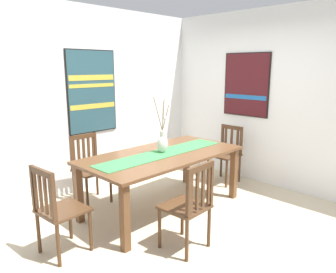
{
  "coord_description": "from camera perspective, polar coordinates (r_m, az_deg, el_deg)",
  "views": [
    {
      "loc": [
        -2.77,
        -2.39,
        1.84
      ],
      "look_at": [
        0.11,
        0.48,
        0.95
      ],
      "focal_mm": 34.39,
      "sensor_mm": 36.0,
      "label": 1
    }
  ],
  "objects": [
    {
      "name": "ground_plane",
      "position": [
        4.1,
        3.76,
        -14.55
      ],
      "size": [
        6.4,
        6.4,
        0.03
      ],
      "primitive_type": "cube",
      "color": "beige"
    },
    {
      "name": "wall_back",
      "position": [
        5.1,
        -12.05,
        6.56
      ],
      "size": [
        6.4,
        0.12,
        2.7
      ],
      "primitive_type": "cube",
      "color": "white",
      "rests_on": "ground_plane"
    },
    {
      "name": "wall_side",
      "position": [
        5.24,
        17.6,
        6.4
      ],
      "size": [
        0.12,
        6.4,
        2.7
      ],
      "primitive_type": "cube",
      "color": "white",
      "rests_on": "ground_plane"
    },
    {
      "name": "dining_table",
      "position": [
        4.13,
        -0.95,
        -4.22
      ],
      "size": [
        2.09,
        1.05,
        0.75
      ],
      "color": "brown",
      "rests_on": "ground_plane"
    },
    {
      "name": "table_runner",
      "position": [
        4.1,
        -0.95,
        -2.97
      ],
      "size": [
        1.92,
        0.36,
        0.01
      ],
      "primitive_type": "cube",
      "color": "#388447",
      "rests_on": "dining_table"
    },
    {
      "name": "centerpiece_vase",
      "position": [
        4.1,
        -0.99,
        -0.96
      ],
      "size": [
        0.23,
        0.17,
        0.72
      ],
      "color": "silver",
      "rests_on": "dining_table"
    },
    {
      "name": "chair_0",
      "position": [
        4.56,
        -13.81,
        -5.25
      ],
      "size": [
        0.44,
        0.44,
        0.93
      ],
      "color": "#4C301C",
      "rests_on": "ground_plane"
    },
    {
      "name": "chair_1",
      "position": [
        5.27,
        10.28,
        -2.9
      ],
      "size": [
        0.42,
        0.42,
        0.9
      ],
      "color": "#4C301C",
      "rests_on": "ground_plane"
    },
    {
      "name": "chair_2",
      "position": [
        3.28,
        3.79,
        -11.99
      ],
      "size": [
        0.44,
        0.44,
        0.93
      ],
      "color": "#4C301C",
      "rests_on": "ground_plane"
    },
    {
      "name": "chair_3",
      "position": [
        3.37,
        -19.01,
        -12.04
      ],
      "size": [
        0.45,
        0.45,
        0.92
      ],
      "color": "#4C301C",
      "rests_on": "ground_plane"
    },
    {
      "name": "painting_on_back_wall",
      "position": [
        4.94,
        -13.35,
        7.73
      ],
      "size": [
        0.81,
        0.05,
        1.22
      ],
      "color": "black"
    },
    {
      "name": "painting_on_side_wall",
      "position": [
        5.35,
        13.72,
        8.89
      ],
      "size": [
        0.05,
        0.81,
        1.0
      ],
      "color": "black"
    }
  ]
}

